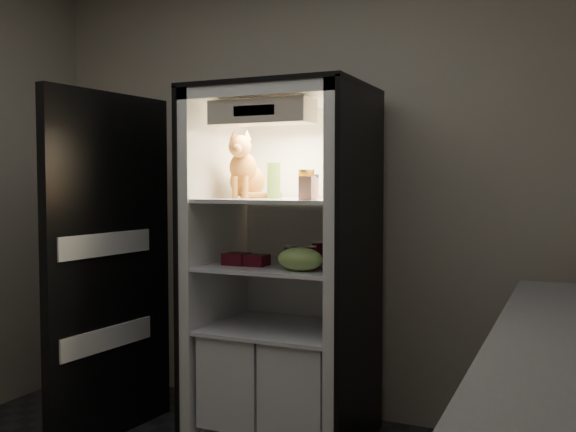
% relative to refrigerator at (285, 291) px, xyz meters
% --- Properties ---
extents(room_shell, '(3.60, 3.60, 3.60)m').
position_rel_refrigerator_xyz_m(room_shell, '(0.00, -1.38, 0.83)').
color(room_shell, white).
rests_on(room_shell, floor).
extents(refrigerator, '(0.90, 0.72, 1.88)m').
position_rel_refrigerator_xyz_m(refrigerator, '(0.00, 0.00, 0.00)').
color(refrigerator, white).
rests_on(refrigerator, floor).
extents(fridge_door, '(0.14, 0.87, 1.85)m').
position_rel_refrigerator_xyz_m(fridge_door, '(-0.85, -0.40, 0.12)').
color(fridge_door, black).
rests_on(fridge_door, floor).
extents(tabby_cat, '(0.33, 0.36, 0.36)m').
position_rel_refrigerator_xyz_m(tabby_cat, '(-0.22, -0.03, 0.63)').
color(tabby_cat, '#AF4D16').
rests_on(tabby_cat, refrigerator).
extents(parmesan_shaker, '(0.07, 0.07, 0.19)m').
position_rel_refrigerator_xyz_m(parmesan_shaker, '(-0.05, -0.05, 0.59)').
color(parmesan_shaker, '#24862B').
rests_on(parmesan_shaker, refrigerator).
extents(mayo_tub, '(0.09, 0.09, 0.13)m').
position_rel_refrigerator_xyz_m(mayo_tub, '(0.11, 0.09, 0.56)').
color(mayo_tub, white).
rests_on(mayo_tub, refrigerator).
extents(salsa_jar, '(0.09, 0.09, 0.15)m').
position_rel_refrigerator_xyz_m(salsa_jar, '(0.15, -0.06, 0.57)').
color(salsa_jar, maroon).
rests_on(salsa_jar, refrigerator).
extents(pepper_jar, '(0.12, 0.12, 0.21)m').
position_rel_refrigerator_xyz_m(pepper_jar, '(0.27, 0.05, 0.60)').
color(pepper_jar, maroon).
rests_on(pepper_jar, refrigerator).
extents(cream_carton, '(0.07, 0.07, 0.11)m').
position_rel_refrigerator_xyz_m(cream_carton, '(0.24, -0.27, 0.56)').
color(cream_carton, white).
rests_on(cream_carton, refrigerator).
extents(soda_can_a, '(0.06, 0.06, 0.12)m').
position_rel_refrigerator_xyz_m(soda_can_a, '(0.18, 0.02, 0.21)').
color(soda_can_a, black).
rests_on(soda_can_a, refrigerator).
extents(soda_can_b, '(0.07, 0.07, 0.13)m').
position_rel_refrigerator_xyz_m(soda_can_b, '(0.28, -0.01, 0.22)').
color(soda_can_b, black).
rests_on(soda_can_b, refrigerator).
extents(soda_can_c, '(0.06, 0.06, 0.12)m').
position_rel_refrigerator_xyz_m(soda_can_c, '(0.21, -0.16, 0.21)').
color(soda_can_c, black).
rests_on(soda_can_c, refrigerator).
extents(condiment_jar, '(0.07, 0.07, 0.10)m').
position_rel_refrigerator_xyz_m(condiment_jar, '(0.02, 0.01, 0.20)').
color(condiment_jar, '#543418').
rests_on(condiment_jar, refrigerator).
extents(grape_bag, '(0.23, 0.17, 0.12)m').
position_rel_refrigerator_xyz_m(grape_bag, '(0.19, -0.24, 0.21)').
color(grape_bag, '#76AA4F').
rests_on(grape_bag, refrigerator).
extents(berry_box_left, '(0.12, 0.12, 0.06)m').
position_rel_refrigerator_xyz_m(berry_box_left, '(-0.21, -0.16, 0.18)').
color(berry_box_left, '#520D13').
rests_on(berry_box_left, refrigerator).
extents(berry_box_right, '(0.11, 0.11, 0.06)m').
position_rel_refrigerator_xyz_m(berry_box_right, '(-0.09, -0.15, 0.18)').
color(berry_box_right, '#520D13').
rests_on(berry_box_right, refrigerator).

